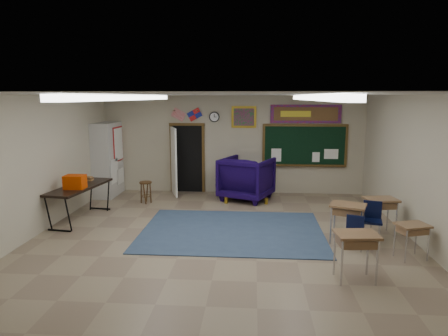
# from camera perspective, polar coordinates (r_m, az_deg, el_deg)

# --- Properties ---
(floor) EXTENTS (9.00, 9.00, 0.00)m
(floor) POSITION_cam_1_polar(r_m,az_deg,el_deg) (8.28, -0.55, -10.78)
(floor) COLOR gray
(floor) RESTS_ON ground
(back_wall) EXTENTS (8.00, 0.04, 3.00)m
(back_wall) POSITION_cam_1_polar(r_m,az_deg,el_deg) (12.31, 1.19, 3.35)
(back_wall) COLOR #B7B094
(back_wall) RESTS_ON floor
(front_wall) EXTENTS (8.00, 0.04, 3.00)m
(front_wall) POSITION_cam_1_polar(r_m,az_deg,el_deg) (3.58, -6.80, -13.93)
(front_wall) COLOR #B7B094
(front_wall) RESTS_ON floor
(left_wall) EXTENTS (0.04, 9.00, 3.00)m
(left_wall) POSITION_cam_1_polar(r_m,az_deg,el_deg) (9.12, -26.49, -0.12)
(left_wall) COLOR #B7B094
(left_wall) RESTS_ON floor
(right_wall) EXTENTS (0.04, 9.00, 3.00)m
(right_wall) POSITION_cam_1_polar(r_m,az_deg,el_deg) (8.53, 27.30, -0.83)
(right_wall) COLOR #B7B094
(right_wall) RESTS_ON floor
(ceiling) EXTENTS (8.00, 9.00, 0.04)m
(ceiling) POSITION_cam_1_polar(r_m,az_deg,el_deg) (7.73, -0.59, 10.46)
(ceiling) COLOR silver
(ceiling) RESTS_ON back_wall
(area_rug) EXTENTS (4.00, 3.00, 0.02)m
(area_rug) POSITION_cam_1_polar(r_m,az_deg,el_deg) (9.01, 1.16, -8.94)
(area_rug) COLOR #334862
(area_rug) RESTS_ON floor
(fluorescent_strips) EXTENTS (3.86, 6.00, 0.10)m
(fluorescent_strips) POSITION_cam_1_polar(r_m,az_deg,el_deg) (7.73, -0.59, 10.02)
(fluorescent_strips) COLOR white
(fluorescent_strips) RESTS_ON ceiling
(doorway) EXTENTS (1.10, 0.89, 2.16)m
(doorway) POSITION_cam_1_polar(r_m,az_deg,el_deg) (12.40, -5.80, 1.28)
(doorway) COLOR black
(doorway) RESTS_ON back_wall
(chalkboard) EXTENTS (2.55, 0.14, 1.30)m
(chalkboard) POSITION_cam_1_polar(r_m,az_deg,el_deg) (12.36, 11.44, 3.01)
(chalkboard) COLOR #553B18
(chalkboard) RESTS_ON back_wall
(bulletin_board) EXTENTS (2.10, 0.05, 0.55)m
(bulletin_board) POSITION_cam_1_polar(r_m,az_deg,el_deg) (12.28, 11.60, 7.58)
(bulletin_board) COLOR red
(bulletin_board) RESTS_ON back_wall
(framed_art_print) EXTENTS (0.75, 0.05, 0.65)m
(framed_art_print) POSITION_cam_1_polar(r_m,az_deg,el_deg) (12.19, 2.86, 7.28)
(framed_art_print) COLOR #A68420
(framed_art_print) RESTS_ON back_wall
(wall_clock) EXTENTS (0.32, 0.05, 0.32)m
(wall_clock) POSITION_cam_1_polar(r_m,az_deg,el_deg) (12.25, -1.39, 7.31)
(wall_clock) COLOR black
(wall_clock) RESTS_ON back_wall
(wall_flags) EXTENTS (1.16, 0.06, 0.70)m
(wall_flags) POSITION_cam_1_polar(r_m,az_deg,el_deg) (12.33, -5.38, 7.89)
(wall_flags) COLOR red
(wall_flags) RESTS_ON back_wall
(storage_cabinet) EXTENTS (0.59, 1.25, 2.20)m
(storage_cabinet) POSITION_cam_1_polar(r_m,az_deg,el_deg) (12.49, -16.25, 1.18)
(storage_cabinet) COLOR #BCBBB6
(storage_cabinet) RESTS_ON floor
(wingback_armchair) EXTENTS (1.75, 1.77, 1.24)m
(wingback_armchair) POSITION_cam_1_polar(r_m,az_deg,el_deg) (11.61, 3.25, -1.48)
(wingback_armchair) COLOR #100533
(wingback_armchair) RESTS_ON floor
(student_chair_reading) EXTENTS (0.43, 0.43, 0.71)m
(student_chair_reading) POSITION_cam_1_polar(r_m,az_deg,el_deg) (11.73, -0.32, -2.66)
(student_chair_reading) COLOR black
(student_chair_reading) RESTS_ON floor
(student_chair_desk_a) EXTENTS (0.48, 0.48, 0.73)m
(student_chair_desk_a) POSITION_cam_1_polar(r_m,az_deg,el_deg) (8.31, 18.32, -8.58)
(student_chair_desk_a) COLOR black
(student_chair_desk_a) RESTS_ON floor
(student_chair_desk_b) EXTENTS (0.50, 0.50, 0.82)m
(student_chair_desk_b) POSITION_cam_1_polar(r_m,az_deg,el_deg) (8.84, 20.38, -7.27)
(student_chair_desk_b) COLOR black
(student_chair_desk_b) RESTS_ON floor
(student_desk_front_left) EXTENTS (0.82, 0.72, 0.82)m
(student_desk_front_left) POSITION_cam_1_polar(r_m,az_deg,el_deg) (8.56, 17.20, -7.31)
(student_desk_front_left) COLOR brown
(student_desk_front_left) RESTS_ON floor
(student_desk_front_right) EXTENTS (0.73, 0.59, 0.80)m
(student_desk_front_right) POSITION_cam_1_polar(r_m,az_deg,el_deg) (9.36, 21.38, -6.15)
(student_desk_front_right) COLOR brown
(student_desk_front_right) RESTS_ON floor
(student_desk_back_left) EXTENTS (0.71, 0.56, 0.80)m
(student_desk_back_left) POSITION_cam_1_polar(r_m,az_deg,el_deg) (6.93, 18.27, -11.60)
(student_desk_back_left) COLOR brown
(student_desk_back_left) RESTS_ON floor
(student_desk_back_right) EXTENTS (0.65, 0.56, 0.66)m
(student_desk_back_right) POSITION_cam_1_polar(r_m,az_deg,el_deg) (8.21, 25.21, -9.21)
(student_desk_back_right) COLOR brown
(student_desk_back_right) RESTS_ON floor
(folding_table) EXTENTS (0.94, 2.10, 1.16)m
(folding_table) POSITION_cam_1_polar(r_m,az_deg,el_deg) (10.30, -19.82, -4.50)
(folding_table) COLOR black
(folding_table) RESTS_ON floor
(wooden_stool) EXTENTS (0.35, 0.35, 0.61)m
(wooden_stool) POSITION_cam_1_polar(r_m,az_deg,el_deg) (11.44, -11.10, -3.39)
(wooden_stool) COLOR #482E15
(wooden_stool) RESTS_ON floor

